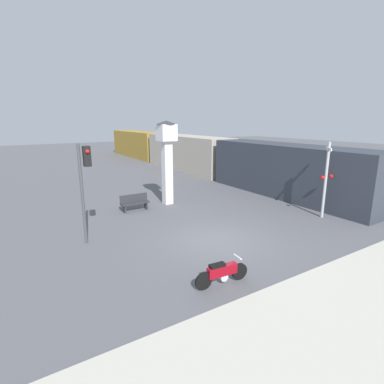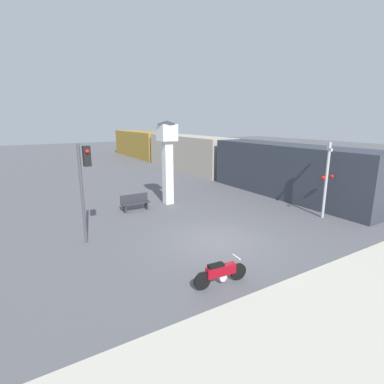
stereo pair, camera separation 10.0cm
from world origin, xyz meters
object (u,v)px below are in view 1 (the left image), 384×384
at_px(freight_train, 187,153).
at_px(clock_tower, 167,150).
at_px(railroad_crossing_signal, 326,177).
at_px(traffic_light, 85,176).
at_px(motorcycle, 222,273).
at_px(bench, 135,202).

bearing_deg(freight_train, clock_tower, -126.39).
xyz_separation_m(clock_tower, railroad_crossing_signal, (5.64, -6.63, -1.12)).
bearing_deg(clock_tower, traffic_light, -147.14).
bearing_deg(freight_train, motorcycle, -118.40).
xyz_separation_m(traffic_light, railroad_crossing_signal, (11.14, -3.08, -0.68)).
bearing_deg(motorcycle, bench, 91.09).
xyz_separation_m(railroad_crossing_signal, bench, (-7.89, 6.31, -1.64)).
bearing_deg(freight_train, railroad_crossing_signal, -96.95).
bearing_deg(traffic_light, bench, 44.77).
distance_m(motorcycle, railroad_crossing_signal, 9.01).
bearing_deg(freight_train, traffic_light, -133.30).
relative_size(freight_train, railroad_crossing_signal, 9.81).
bearing_deg(traffic_light, motorcycle, -64.41).
distance_m(freight_train, bench, 14.76).
bearing_deg(clock_tower, railroad_crossing_signal, -49.62).
xyz_separation_m(clock_tower, bench, (-2.25, -0.32, -2.76)).
xyz_separation_m(traffic_light, bench, (3.26, 3.23, -2.32)).
bearing_deg(motorcycle, clock_tower, 77.62).
xyz_separation_m(freight_train, railroad_crossing_signal, (-2.09, -17.12, 0.43)).
height_order(clock_tower, railroad_crossing_signal, clock_tower).
height_order(freight_train, bench, freight_train).
bearing_deg(traffic_light, railroad_crossing_signal, -15.45).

